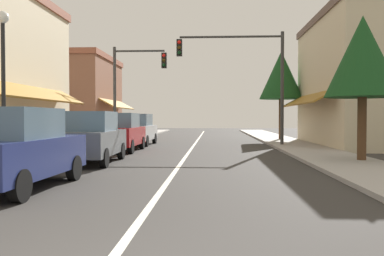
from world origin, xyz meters
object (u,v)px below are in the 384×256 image
Objects in this scene: parked_car_nearest_left at (15,149)px; traffic_signal_mast_arm at (246,68)px; parked_car_second_left at (90,138)px; parked_car_far_left at (137,130)px; traffic_signal_left_corner at (132,80)px; tree_right_far at (281,75)px; tree_right_near at (363,57)px; street_lamp_left_near at (3,63)px; parked_car_third_left at (120,132)px.

traffic_signal_mast_arm is at bearing 67.75° from parked_car_nearest_left.
parked_car_nearest_left and parked_car_second_left have the same top height.
traffic_signal_left_corner is (-0.50, 1.07, 2.93)m from parked_car_far_left.
tree_right_far reaches higher than traffic_signal_left_corner.
street_lamp_left_near is at bearing -167.61° from tree_right_near.
tree_right_far is (2.78, 5.61, 0.15)m from traffic_signal_mast_arm.
tree_right_near is at bearing -25.59° from parked_car_third_left.
tree_right_near is at bearing 12.39° from street_lamp_left_near.
tree_right_near is (9.34, 5.61, 2.73)m from parked_car_nearest_left.
parked_car_nearest_left is 1.00× the size of parked_car_far_left.
parked_car_nearest_left is at bearing -59.08° from street_lamp_left_near.
tree_right_far reaches higher than parked_car_third_left.
tree_right_far is (8.91, 4.76, 3.52)m from parked_car_far_left.
parked_car_nearest_left is at bearing -87.87° from traffic_signal_left_corner.
tree_right_near is at bearing -42.25° from parked_car_far_left.
parked_car_far_left is at bearing 89.26° from parked_car_second_left.
parked_car_nearest_left is at bearing -89.47° from parked_car_third_left.
tree_right_far is at bearing 56.46° from street_lamp_left_near.
parked_car_third_left is at bearing 75.34° from street_lamp_left_near.
parked_car_nearest_left is at bearing -113.83° from traffic_signal_mast_arm.
parked_car_nearest_left is 5.19m from parked_car_second_left.
traffic_signal_mast_arm is 1.32× the size of street_lamp_left_near.
parked_car_far_left is at bearing 90.71° from parked_car_third_left.
parked_car_far_left is at bearing 91.91° from parked_car_nearest_left.
traffic_signal_mast_arm reaches higher than traffic_signal_left_corner.
parked_car_second_left is 4.97m from parked_car_third_left.
parked_car_far_left is at bearing 172.11° from traffic_signal_mast_arm.
parked_car_nearest_left is 0.67× the size of traffic_signal_mast_arm.
parked_car_third_left is 10.78m from tree_right_near.
traffic_signal_left_corner is at bearing 93.72° from parked_car_nearest_left.
tree_right_far is (10.71, 16.16, 1.24)m from street_lamp_left_near.
parked_car_third_left is 0.66× the size of traffic_signal_mast_arm.
tree_right_near reaches higher than parked_car_nearest_left.
parked_car_nearest_left is 21.51m from tree_right_far.
parked_car_third_left is at bearing -84.42° from traffic_signal_left_corner.
parked_car_third_left is at bearing 154.15° from tree_right_near.
parked_car_far_left is 0.82× the size of tree_right_near.
parked_car_third_left is at bearing -149.87° from traffic_signal_mast_arm.
parked_car_far_left is 10.70m from tree_right_far.
traffic_signal_mast_arm reaches higher than parked_car_third_left.
traffic_signal_mast_arm reaches higher than parked_car_nearest_left.
street_lamp_left_near is at bearing 122.50° from parked_car_nearest_left.
traffic_signal_left_corner is at bearing 84.04° from street_lamp_left_near.
parked_car_nearest_left is 0.89× the size of street_lamp_left_near.
traffic_signal_left_corner is (-0.53, 5.45, 2.93)m from parked_car_third_left.
traffic_signal_mast_arm is (6.10, 3.54, 3.37)m from parked_car_third_left.
traffic_signal_mast_arm is at bearing 53.06° from street_lamp_left_near.
tree_right_near is 0.83× the size of tree_right_far.
parked_car_second_left is 1.01× the size of parked_car_third_left.
parked_car_nearest_left is 1.01× the size of parked_car_third_left.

